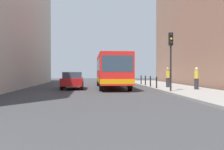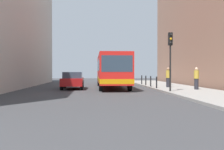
{
  "view_description": "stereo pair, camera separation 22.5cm",
  "coord_description": "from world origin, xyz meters",
  "px_view_note": "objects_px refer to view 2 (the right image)",
  "views": [
    {
      "loc": [
        -2.03,
        -21.5,
        1.54
      ],
      "look_at": [
        -0.24,
        1.57,
        1.23
      ],
      "focal_mm": 43.88,
      "sensor_mm": 36.0,
      "label": 1
    },
    {
      "loc": [
        -1.8,
        -21.51,
        1.54
      ],
      "look_at": [
        -0.24,
        1.57,
        1.23
      ],
      "focal_mm": 43.88,
      "sensor_mm": 36.0,
      "label": 2
    }
  ],
  "objects_px": {
    "bollard_far": "(146,80)",
    "pedestrian_near_signal": "(196,78)",
    "bus": "(112,69)",
    "bollard_near": "(157,82)",
    "car_beside_bus": "(73,80)",
    "traffic_light": "(170,50)",
    "car_behind_bus": "(106,77)",
    "bollard_mid": "(151,81)",
    "pedestrian_far_sidewalk": "(168,76)",
    "bollard_farthest": "(142,80)",
    "pedestrian_mid_sidewalk": "(168,78)"
  },
  "relations": [
    {
      "from": "car_beside_bus",
      "to": "bollard_far",
      "type": "distance_m",
      "value": 7.72
    },
    {
      "from": "pedestrian_near_signal",
      "to": "pedestrian_far_sidewalk",
      "type": "height_order",
      "value": "pedestrian_far_sidewalk"
    },
    {
      "from": "pedestrian_near_signal",
      "to": "bollard_far",
      "type": "bearing_deg",
      "value": -132.28
    },
    {
      "from": "bus",
      "to": "bollard_near",
      "type": "bearing_deg",
      "value": 142.97
    },
    {
      "from": "bollard_far",
      "to": "pedestrian_far_sidewalk",
      "type": "xyz_separation_m",
      "value": [
        2.56,
        0.97,
        0.43
      ]
    },
    {
      "from": "bus",
      "to": "bollard_far",
      "type": "xyz_separation_m",
      "value": [
        3.57,
        2.02,
        -1.1
      ]
    },
    {
      "from": "traffic_light",
      "to": "pedestrian_mid_sidewalk",
      "type": "xyz_separation_m",
      "value": [
        1.17,
        4.79,
        -2.02
      ]
    },
    {
      "from": "pedestrian_mid_sidewalk",
      "to": "pedestrian_far_sidewalk",
      "type": "height_order",
      "value": "pedestrian_far_sidewalk"
    },
    {
      "from": "pedestrian_near_signal",
      "to": "pedestrian_mid_sidewalk",
      "type": "height_order",
      "value": "pedestrian_near_signal"
    },
    {
      "from": "bollard_near",
      "to": "pedestrian_near_signal",
      "type": "bearing_deg",
      "value": -37.21
    },
    {
      "from": "car_beside_bus",
      "to": "bollard_near",
      "type": "relative_size",
      "value": 4.66
    },
    {
      "from": "bollard_near",
      "to": "pedestrian_far_sidewalk",
      "type": "relative_size",
      "value": 0.53
    },
    {
      "from": "bus",
      "to": "bollard_mid",
      "type": "relative_size",
      "value": 11.6
    },
    {
      "from": "traffic_light",
      "to": "pedestrian_far_sidewalk",
      "type": "bearing_deg",
      "value": 75.34
    },
    {
      "from": "bus",
      "to": "pedestrian_far_sidewalk",
      "type": "height_order",
      "value": "bus"
    },
    {
      "from": "pedestrian_far_sidewalk",
      "to": "bollard_near",
      "type": "bearing_deg",
      "value": -130.61
    },
    {
      "from": "car_beside_bus",
      "to": "pedestrian_near_signal",
      "type": "height_order",
      "value": "pedestrian_near_signal"
    },
    {
      "from": "bollard_farthest",
      "to": "pedestrian_near_signal",
      "type": "bearing_deg",
      "value": -73.79
    },
    {
      "from": "bollard_farthest",
      "to": "pedestrian_far_sidewalk",
      "type": "relative_size",
      "value": 0.53
    },
    {
      "from": "bollard_near",
      "to": "bollard_far",
      "type": "relative_size",
      "value": 1.0
    },
    {
      "from": "bollard_mid",
      "to": "pedestrian_far_sidewalk",
      "type": "height_order",
      "value": "pedestrian_far_sidewalk"
    },
    {
      "from": "bollard_farthest",
      "to": "bollard_near",
      "type": "bearing_deg",
      "value": -90.0
    },
    {
      "from": "car_behind_bus",
      "to": "bollard_near",
      "type": "bearing_deg",
      "value": 111.35
    },
    {
      "from": "pedestrian_near_signal",
      "to": "bollard_mid",
      "type": "bearing_deg",
      "value": -122.55
    },
    {
      "from": "bollard_mid",
      "to": "bollard_farthest",
      "type": "relative_size",
      "value": 1.0
    },
    {
      "from": "bus",
      "to": "bollard_farthest",
      "type": "distance_m",
      "value": 5.75
    },
    {
      "from": "car_beside_bus",
      "to": "bollard_mid",
      "type": "xyz_separation_m",
      "value": [
        7.08,
        0.73,
        -0.16
      ]
    },
    {
      "from": "car_behind_bus",
      "to": "pedestrian_far_sidewalk",
      "type": "height_order",
      "value": "pedestrian_far_sidewalk"
    },
    {
      "from": "car_beside_bus",
      "to": "pedestrian_near_signal",
      "type": "bearing_deg",
      "value": 158.66
    },
    {
      "from": "car_beside_bus",
      "to": "bollard_mid",
      "type": "height_order",
      "value": "car_beside_bus"
    },
    {
      "from": "bollard_near",
      "to": "bus",
      "type": "bearing_deg",
      "value": 142.97
    },
    {
      "from": "bus",
      "to": "bollard_farthest",
      "type": "xyz_separation_m",
      "value": [
        3.57,
        4.37,
        -1.1
      ]
    },
    {
      "from": "car_behind_bus",
      "to": "bollard_near",
      "type": "xyz_separation_m",
      "value": [
        3.66,
        -11.93,
        -0.16
      ]
    },
    {
      "from": "bollard_farthest",
      "to": "pedestrian_mid_sidewalk",
      "type": "xyz_separation_m",
      "value": [
        1.27,
        -6.0,
        0.36
      ]
    },
    {
      "from": "bus",
      "to": "pedestrian_far_sidewalk",
      "type": "relative_size",
      "value": 6.12
    },
    {
      "from": "bus",
      "to": "pedestrian_near_signal",
      "type": "bearing_deg",
      "value": 142.89
    },
    {
      "from": "bollard_far",
      "to": "pedestrian_near_signal",
      "type": "height_order",
      "value": "pedestrian_near_signal"
    },
    {
      "from": "car_beside_bus",
      "to": "bus",
      "type": "bearing_deg",
      "value": -164.04
    },
    {
      "from": "traffic_light",
      "to": "bollard_near",
      "type": "bearing_deg",
      "value": 91.54
    },
    {
      "from": "bus",
      "to": "car_behind_bus",
      "type": "bearing_deg",
      "value": -89.43
    },
    {
      "from": "bollard_farthest",
      "to": "pedestrian_near_signal",
      "type": "height_order",
      "value": "pedestrian_near_signal"
    },
    {
      "from": "pedestrian_mid_sidewalk",
      "to": "car_behind_bus",
      "type": "bearing_deg",
      "value": 72.4
    },
    {
      "from": "pedestrian_near_signal",
      "to": "bus",
      "type": "bearing_deg",
      "value": -100.83
    },
    {
      "from": "car_behind_bus",
      "to": "bollard_near",
      "type": "height_order",
      "value": "car_behind_bus"
    },
    {
      "from": "bollard_near",
      "to": "pedestrian_far_sidewalk",
      "type": "distance_m",
      "value": 6.24
    },
    {
      "from": "bus",
      "to": "bollard_mid",
      "type": "bearing_deg",
      "value": 174.62
    },
    {
      "from": "car_behind_bus",
      "to": "pedestrian_near_signal",
      "type": "relative_size",
      "value": 2.67
    },
    {
      "from": "bollard_far",
      "to": "bollard_farthest",
      "type": "xyz_separation_m",
      "value": [
        0.0,
        2.35,
        0.0
      ]
    },
    {
      "from": "bollard_near",
      "to": "bollard_far",
      "type": "bearing_deg",
      "value": 90.0
    },
    {
      "from": "traffic_light",
      "to": "bollard_near",
      "type": "xyz_separation_m",
      "value": [
        -0.1,
        3.73,
        -2.38
      ]
    }
  ]
}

